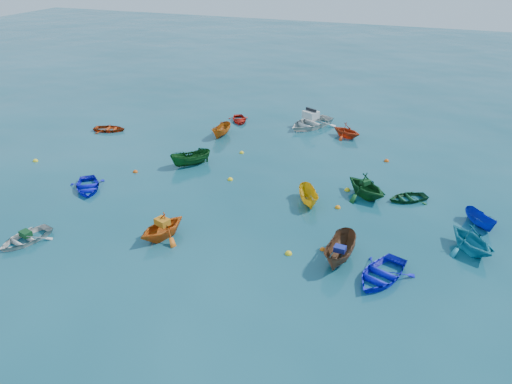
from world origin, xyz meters
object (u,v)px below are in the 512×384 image
(dinghy_white_near, at_px, (26,242))
(motorboat_white, at_px, (310,127))
(dinghy_blue_sw, at_px, (88,189))
(dinghy_blue_se, at_px, (380,278))

(dinghy_white_near, bearing_deg, motorboat_white, 83.02)
(motorboat_white, bearing_deg, dinghy_white_near, -84.57)
(dinghy_blue_sw, distance_m, dinghy_white_near, 6.52)
(dinghy_blue_sw, height_order, dinghy_blue_se, dinghy_blue_se)
(dinghy_blue_se, height_order, motorboat_white, motorboat_white)
(dinghy_blue_sw, relative_size, motorboat_white, 0.68)
(dinghy_white_near, distance_m, motorboat_white, 25.52)
(dinghy_blue_sw, relative_size, dinghy_white_near, 1.07)
(dinghy_blue_se, bearing_deg, dinghy_blue_sw, -169.11)
(dinghy_white_near, height_order, dinghy_blue_se, dinghy_blue_se)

